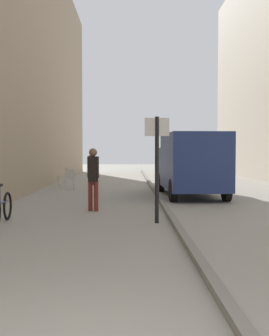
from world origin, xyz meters
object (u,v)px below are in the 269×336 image
at_px(pedestrian_mid_block, 93,175).
at_px(street_sign_post, 157,160).
at_px(cafe_chair_near_window, 64,175).
at_px(cafe_chair_by_doorway, 70,178).
at_px(pedestrian_main_foreground, 92,165).
at_px(delivery_van, 191,163).
at_px(bicycle_leaning, 2,208).

distance_m(pedestrian_mid_block, street_sign_post, 2.69).
distance_m(cafe_chair_near_window, cafe_chair_by_doorway, 2.20).
relative_size(pedestrian_main_foreground, cafe_chair_by_doorway, 1.90).
distance_m(delivery_van, cafe_chair_near_window, 7.61).
relative_size(delivery_van, cafe_chair_near_window, 5.50).
height_order(delivery_van, bicycle_leaning, delivery_van).
bearing_deg(pedestrian_mid_block, delivery_van, 67.75).
bearing_deg(cafe_chair_near_window, street_sign_post, -171.94).
distance_m(bicycle_leaning, cafe_chair_by_doorway, 8.70).
relative_size(delivery_van, street_sign_post, 1.99).
distance_m(pedestrian_mid_block, delivery_van, 5.20).
relative_size(pedestrian_main_foreground, street_sign_post, 0.69).
height_order(pedestrian_main_foreground, cafe_chair_near_window, pedestrian_main_foreground).
bearing_deg(cafe_chair_near_window, delivery_van, -142.78).
distance_m(pedestrian_main_foreground, cafe_chair_by_doorway, 2.61).
relative_size(cafe_chair_near_window, cafe_chair_by_doorway, 1.00).
xyz_separation_m(street_sign_post, cafe_chair_near_window, (-4.05, 10.75, -1.00)).
distance_m(street_sign_post, cafe_chair_by_doorway, 9.35).
relative_size(street_sign_post, bicycle_leaning, 1.47).
relative_size(pedestrian_mid_block, street_sign_post, 0.71).
height_order(pedestrian_main_foreground, bicycle_leaning, pedestrian_main_foreground).
bearing_deg(pedestrian_mid_block, pedestrian_main_foreground, 115.23).
bearing_deg(delivery_van, pedestrian_mid_block, -133.98).
distance_m(pedestrian_main_foreground, cafe_chair_near_window, 1.54).
bearing_deg(pedestrian_main_foreground, cafe_chair_by_doorway, 67.89).
distance_m(pedestrian_main_foreground, street_sign_post, 11.41).
xyz_separation_m(pedestrian_main_foreground, pedestrian_mid_block, (0.89, -9.09, 0.04)).
bearing_deg(cafe_chair_by_doorway, pedestrian_mid_block, 97.09).
bearing_deg(bicycle_leaning, cafe_chair_by_doorway, 84.90).
distance_m(pedestrian_main_foreground, pedestrian_mid_block, 9.14).
bearing_deg(pedestrian_mid_block, street_sign_post, -29.28).
height_order(delivery_van, cafe_chair_by_doorway, delivery_van).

